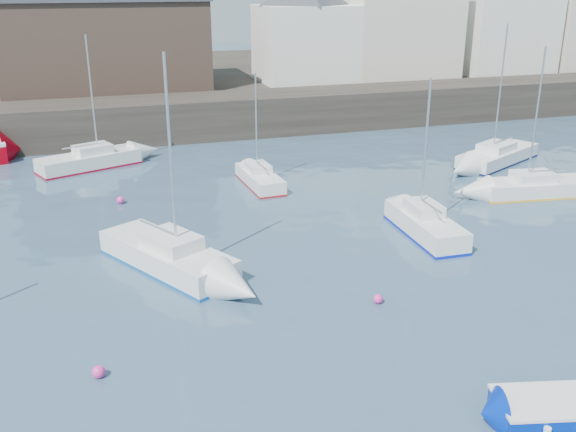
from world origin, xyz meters
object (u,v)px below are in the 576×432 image
object	(u,v)px
sailboat_g	(497,155)
buoy_mid	(378,303)
sailboat_f	(260,178)
buoy_near	(99,377)
sailboat_h	(90,160)
sailboat_d	(536,187)
blue_dinghy	(567,409)
sailboat_b	(168,255)
buoy_far	(121,204)
sailboat_c	(425,224)

from	to	relation	value
sailboat_g	buoy_mid	size ratio (longest dim) A/B	23.70
sailboat_f	buoy_near	world-z (taller)	sailboat_f
sailboat_f	sailboat_h	world-z (taller)	sailboat_h
sailboat_g	buoy_near	size ratio (longest dim) A/B	21.66
sailboat_d	blue_dinghy	bearing A→B (deg)	-125.52
sailboat_d	sailboat_g	xyz separation A→B (m)	(1.95, 6.47, 0.01)
sailboat_b	sailboat_d	bearing A→B (deg)	9.23
sailboat_d	buoy_near	xyz separation A→B (m)	(-24.16, -10.72, -0.50)
buoy_near	buoy_mid	xyz separation A→B (m)	(10.20, 1.76, 0.00)
sailboat_b	buoy_mid	bearing A→B (deg)	-38.04
sailboat_d	buoy_far	bearing A→B (deg)	165.81
sailboat_b	buoy_mid	distance (m)	9.01
sailboat_b	sailboat_f	bearing A→B (deg)	56.01
sailboat_g	buoy_near	distance (m)	31.26
sailboat_c	sailboat_b	bearing A→B (deg)	-179.87
blue_dinghy	sailboat_c	bearing A→B (deg)	77.05
sailboat_c	buoy_near	distance (m)	16.92
sailboat_d	buoy_mid	size ratio (longest dim) A/B	21.77
sailboat_c	sailboat_d	distance (m)	9.54
sailboat_c	blue_dinghy	bearing A→B (deg)	-102.95
sailboat_h	buoy_near	world-z (taller)	sailboat_h
sailboat_h	sailboat_f	bearing A→B (deg)	-35.92
blue_dinghy	sailboat_d	size ratio (longest dim) A/B	0.51
sailboat_g	sailboat_h	size ratio (longest dim) A/B	1.07
sailboat_h	buoy_far	xyz separation A→B (m)	(1.37, -7.72, -0.54)
blue_dinghy	buoy_near	distance (m)	13.60
sailboat_f	sailboat_h	size ratio (longest dim) A/B	0.78
blue_dinghy	buoy_mid	xyz separation A→B (m)	(-1.95, 7.85, -0.41)
sailboat_c	buoy_mid	bearing A→B (deg)	-132.16
sailboat_h	sailboat_c	bearing A→B (deg)	-48.51
sailboat_h	buoy_mid	distance (m)	24.39
sailboat_b	sailboat_h	distance (m)	17.01
buoy_mid	sailboat_b	bearing A→B (deg)	141.96
sailboat_f	buoy_far	xyz separation A→B (m)	(-8.06, -0.89, -0.46)
sailboat_b	sailboat_h	xyz separation A→B (m)	(-2.71, 16.79, -0.04)
sailboat_b	buoy_near	size ratio (longest dim) A/B	21.79
sailboat_c	buoy_far	xyz separation A→B (m)	(-13.46, 9.05, -0.56)
sailboat_g	sailboat_h	distance (m)	26.60
sailboat_b	sailboat_f	distance (m)	12.02
sailboat_d	sailboat_g	bearing A→B (deg)	73.25
sailboat_h	buoy_mid	bearing A→B (deg)	-66.33
buoy_mid	sailboat_f	bearing A→B (deg)	91.34
blue_dinghy	buoy_far	distance (m)	24.75
buoy_mid	sailboat_h	bearing A→B (deg)	113.67
blue_dinghy	sailboat_h	bearing A→B (deg)	111.25
blue_dinghy	buoy_near	xyz separation A→B (m)	(-12.16, 6.10, -0.41)
sailboat_c	sailboat_h	world-z (taller)	sailboat_h
sailboat_f	buoy_far	size ratio (longest dim) A/B	15.45
sailboat_g	buoy_far	xyz separation A→B (m)	(-24.32, -0.82, -0.50)
sailboat_h	sailboat_b	bearing A→B (deg)	-80.84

